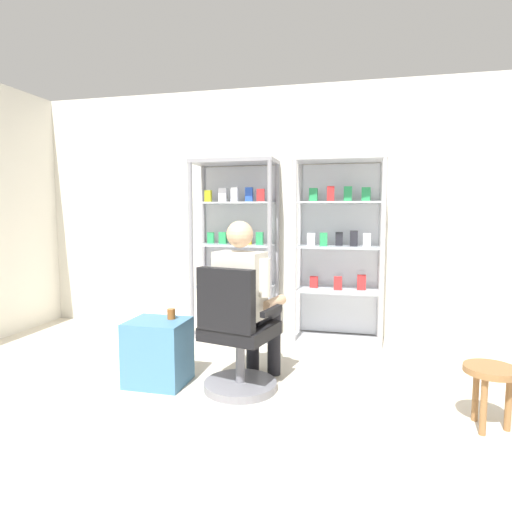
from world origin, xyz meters
name	(u,v)px	position (x,y,z in m)	size (l,w,h in m)	color
ground_plane	(187,500)	(0.00, 0.00, 0.00)	(7.20, 7.20, 0.00)	beige
back_wall	(290,212)	(0.00, 3.00, 1.35)	(6.00, 0.10, 2.70)	silver
display_cabinet_left	(236,248)	(-0.55, 2.76, 0.96)	(0.90, 0.45, 1.90)	gray
display_cabinet_right	(339,249)	(0.55, 2.76, 0.97)	(0.90, 0.45, 1.90)	#B7B7BC
office_chair	(237,341)	(-0.12, 1.25, 0.39)	(0.61, 0.58, 0.96)	slate
seated_shopkeeper	(247,295)	(-0.08, 1.41, 0.71)	(0.55, 0.62, 1.29)	black
storage_crate	(158,352)	(-0.77, 1.27, 0.25)	(0.45, 0.39, 0.51)	teal
tea_glass	(171,314)	(-0.68, 1.34, 0.55)	(0.06, 0.06, 0.08)	brown
wooden_stool	(490,379)	(1.57, 1.08, 0.32)	(0.32, 0.32, 0.40)	olive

